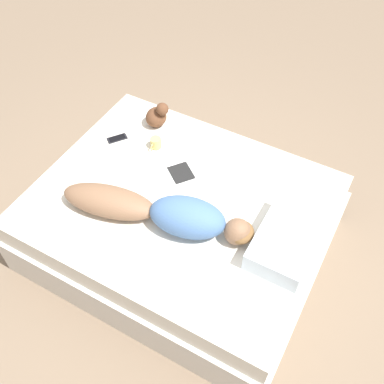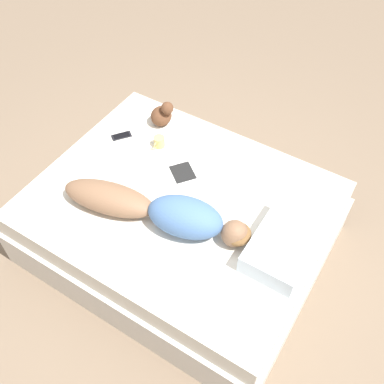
{
  "view_description": "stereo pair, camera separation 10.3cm",
  "coord_description": "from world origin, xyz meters",
  "px_view_note": "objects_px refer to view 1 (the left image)",
  "views": [
    {
      "loc": [
        1.68,
        1.03,
        2.95
      ],
      "look_at": [
        -0.06,
        0.06,
        0.6
      ],
      "focal_mm": 42.0,
      "sensor_mm": 36.0,
      "label": 1
    },
    {
      "loc": [
        1.63,
        1.11,
        2.95
      ],
      "look_at": [
        -0.06,
        0.06,
        0.6
      ],
      "focal_mm": 42.0,
      "sensor_mm": 36.0,
      "label": 2
    }
  ],
  "objects_px": {
    "open_magazine": "(195,169)",
    "coffee_mug": "(156,143)",
    "person": "(161,212)",
    "cell_phone": "(117,138)"
  },
  "relations": [
    {
      "from": "open_magazine",
      "to": "coffee_mug",
      "type": "height_order",
      "value": "coffee_mug"
    },
    {
      "from": "person",
      "to": "open_magazine",
      "type": "distance_m",
      "value": 0.54
    },
    {
      "from": "coffee_mug",
      "to": "cell_phone",
      "type": "relative_size",
      "value": 0.71
    },
    {
      "from": "open_magazine",
      "to": "cell_phone",
      "type": "bearing_deg",
      "value": -51.42
    },
    {
      "from": "person",
      "to": "open_magazine",
      "type": "xyz_separation_m",
      "value": [
        -0.53,
        -0.04,
        -0.1
      ]
    },
    {
      "from": "person",
      "to": "open_magazine",
      "type": "height_order",
      "value": "person"
    },
    {
      "from": "coffee_mug",
      "to": "cell_phone",
      "type": "bearing_deg",
      "value": -77.74
    },
    {
      "from": "person",
      "to": "cell_phone",
      "type": "bearing_deg",
      "value": -137.9
    },
    {
      "from": "open_magazine",
      "to": "cell_phone",
      "type": "xyz_separation_m",
      "value": [
        0.01,
        -0.69,
        0.0
      ]
    },
    {
      "from": "person",
      "to": "coffee_mug",
      "type": "height_order",
      "value": "person"
    }
  ]
}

